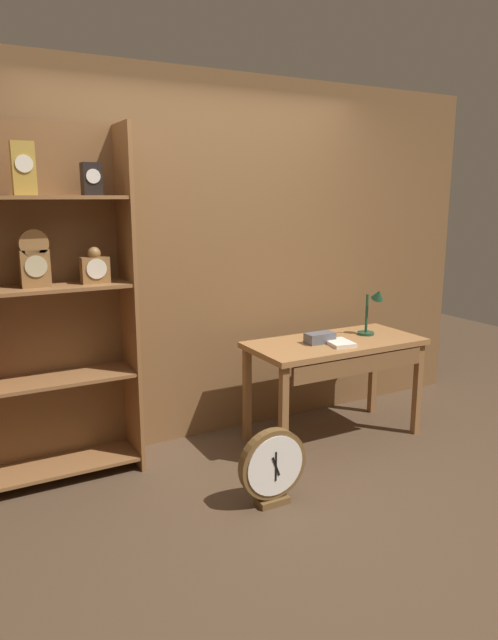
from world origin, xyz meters
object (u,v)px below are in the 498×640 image
desk_lamp (373,309)px  round_clock_large (273,466)px  open_repair_manual (339,343)px  workbench (337,353)px  toolbox_small (320,338)px  bookshelf (30,305)px

desk_lamp → round_clock_large: desk_lamp is taller
desk_lamp → open_repair_manual: desk_lamp is taller
desk_lamp → round_clock_large: 1.54m
workbench → open_repair_manual: bearing=-118.8°
toolbox_small → round_clock_large: toolbox_small is taller
bookshelf → open_repair_manual: size_ratio=9.96×
toolbox_small → desk_lamp: bearing=1.1°
workbench → open_repair_manual: size_ratio=5.80×
open_repair_manual → workbench: bearing=70.1°
bookshelf → round_clock_large: bookshelf is taller
desk_lamp → workbench: bearing=-174.6°
bookshelf → toolbox_small: 1.93m
round_clock_large → workbench: bearing=33.3°
workbench → round_clock_large: workbench is taller
toolbox_small → round_clock_large: 1.10m
toolbox_small → bookshelf: bearing=169.6°
round_clock_large → bookshelf: bearing=139.9°
workbench → round_clock_large: bearing=-146.7°
desk_lamp → toolbox_small: size_ratio=1.72×
toolbox_small → workbench: bearing=-9.6°
bookshelf → workbench: (2.01, -0.37, -0.48)m
toolbox_small → open_repair_manual: bearing=-48.4°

